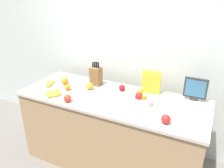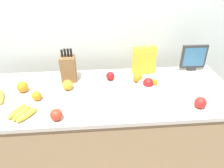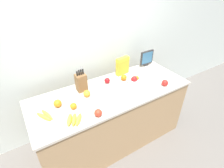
# 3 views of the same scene
# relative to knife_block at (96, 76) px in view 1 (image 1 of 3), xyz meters

# --- Properties ---
(ground_plane) EXTENTS (14.00, 14.00, 0.00)m
(ground_plane) POSITION_rel_knife_block_xyz_m (0.31, -0.21, -0.99)
(ground_plane) COLOR slate
(wall_back) EXTENTS (9.00, 0.06, 2.60)m
(wall_back) POSITION_rel_knife_block_xyz_m (0.31, 0.38, 0.31)
(wall_back) COLOR silver
(wall_back) RESTS_ON ground_plane
(counter) EXTENTS (2.00, 0.76, 0.88)m
(counter) POSITION_rel_knife_block_xyz_m (0.31, -0.21, -0.55)
(counter) COLOR tan
(counter) RESTS_ON ground_plane
(knife_block) EXTENTS (0.12, 0.11, 0.33)m
(knife_block) POSITION_rel_knife_block_xyz_m (0.00, 0.00, 0.00)
(knife_block) COLOR brown
(knife_block) RESTS_ON counter
(small_monitor) EXTENTS (0.23, 0.03, 0.25)m
(small_monitor) POSITION_rel_knife_block_xyz_m (1.11, 0.09, 0.02)
(small_monitor) COLOR #2D2D2D
(small_monitor) RESTS_ON counter
(cereal_box) EXTENTS (0.21, 0.09, 0.25)m
(cereal_box) POSITION_rel_knife_block_xyz_m (0.65, 0.07, 0.03)
(cereal_box) COLOR gold
(cereal_box) RESTS_ON counter
(fruit_bowl) EXTENTS (0.21, 0.21, 0.12)m
(fruit_bowl) POSITION_rel_knife_block_xyz_m (0.65, -0.23, -0.07)
(fruit_bowl) COLOR silver
(fruit_bowl) RESTS_ON counter
(banana_bunch_left) EXTENTS (0.20, 0.21, 0.04)m
(banana_bunch_left) POSITION_rel_knife_block_xyz_m (-0.28, -0.45, -0.09)
(banana_bunch_left) COLOR yellow
(banana_bunch_left) RESTS_ON counter
(banana_bunch_right) EXTENTS (0.15, 0.21, 0.04)m
(banana_bunch_right) POSITION_rel_knife_block_xyz_m (-0.50, -0.24, -0.09)
(banana_bunch_right) COLOR yellow
(banana_bunch_right) RESTS_ON counter
(apple_middle) EXTENTS (0.08, 0.08, 0.08)m
(apple_middle) POSITION_rel_knife_block_xyz_m (0.95, -0.46, -0.07)
(apple_middle) COLOR red
(apple_middle) RESTS_ON counter
(apple_by_knife_block) EXTENTS (0.08, 0.08, 0.08)m
(apple_by_knife_block) POSITION_rel_knife_block_xyz_m (-0.04, -0.51, -0.07)
(apple_by_knife_block) COLOR red
(apple_by_knife_block) RESTS_ON counter
(apple_front) EXTENTS (0.07, 0.07, 0.07)m
(apple_front) POSITION_rel_knife_block_xyz_m (0.35, -0.02, -0.08)
(apple_front) COLOR #A31419
(apple_front) RESTS_ON counter
(orange_front_left) EXTENTS (0.07, 0.07, 0.07)m
(orange_front_left) POSITION_rel_knife_block_xyz_m (-0.21, -0.27, -0.08)
(orange_front_left) COLOR orange
(orange_front_left) RESTS_ON counter
(orange_mid_right) EXTENTS (0.08, 0.08, 0.08)m
(orange_mid_right) POSITION_rel_knife_block_xyz_m (0.00, -0.15, -0.07)
(orange_mid_right) COLOR orange
(orange_mid_right) RESTS_ON counter
(orange_back_center) EXTENTS (0.09, 0.09, 0.09)m
(orange_back_center) POSITION_rel_knife_block_xyz_m (-0.35, -0.15, -0.07)
(orange_back_center) COLOR orange
(orange_back_center) RESTS_ON counter
(orange_near_bowl) EXTENTS (0.08, 0.08, 0.08)m
(orange_near_bowl) POSITION_rel_knife_block_xyz_m (0.57, -0.08, -0.07)
(orange_near_bowl) COLOR orange
(orange_near_bowl) RESTS_ON counter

